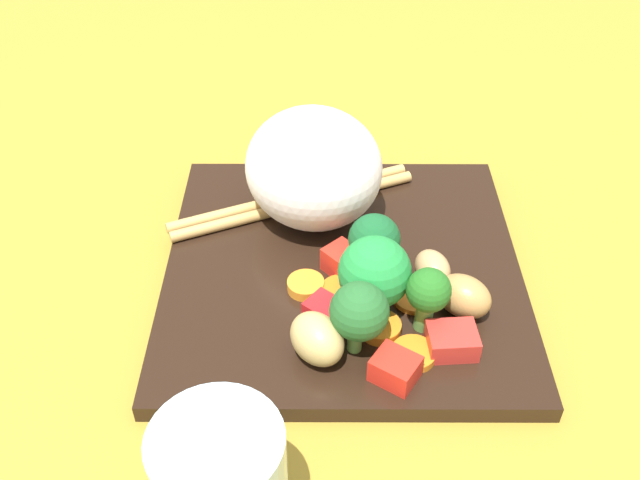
{
  "coord_description": "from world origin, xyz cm",
  "views": [
    {
      "loc": [
        38.31,
        0.54,
        36.15
      ],
      "look_at": [
        -0.19,
        -1.68,
        3.29
      ],
      "focal_mm": 40.32,
      "sensor_mm": 36.0,
      "label": 1
    }
  ],
  "objects": [
    {
      "name": "ground_plane",
      "position": [
        0.0,
        0.0,
        -1.0
      ],
      "size": [
        110.0,
        110.0,
        2.0
      ],
      "primitive_type": "cube",
      "color": "olive"
    },
    {
      "name": "square_plate",
      "position": [
        0.0,
        0.0,
        0.65
      ],
      "size": [
        26.73,
        26.73,
        1.29
      ],
      "primitive_type": "cube",
      "rotation": [
        0.0,
        0.0,
        0.05
      ],
      "color": "black",
      "rests_on": "ground_plane"
    },
    {
      "name": "rice_mound",
      "position": [
        -5.44,
        -2.45,
        5.79
      ],
      "size": [
        14.0,
        14.12,
        8.99
      ],
      "primitive_type": "ellipsoid",
      "rotation": [
        0.0,
        0.0,
        5.68
      ],
      "color": "white",
      "rests_on": "square_plate"
    },
    {
      "name": "broccoli_floret_0",
      "position": [
        7.83,
        1.17,
        4.47
      ],
      "size": [
        3.73,
        3.73,
        5.13
      ],
      "color": "#74BE54",
      "rests_on": "square_plate"
    },
    {
      "name": "broccoli_floret_1",
      "position": [
        1.12,
        2.07,
        4.39
      ],
      "size": [
        3.59,
        3.59,
        5.25
      ],
      "color": "#75BB60",
      "rests_on": "square_plate"
    },
    {
      "name": "broccoli_floret_2",
      "position": [
        4.35,
        2.1,
        4.53
      ],
      "size": [
        4.8,
        4.8,
        5.75
      ],
      "color": "#629F4D",
      "rests_on": "square_plate"
    },
    {
      "name": "broccoli_floret_3",
      "position": [
        5.75,
        5.49,
        4.32
      ],
      "size": [
        2.9,
        2.9,
        4.74
      ],
      "color": "#609D44",
      "rests_on": "square_plate"
    },
    {
      "name": "carrot_slice_0",
      "position": [
        3.4,
        4.98,
        1.49
      ],
      "size": [
        3.02,
        3.02,
        0.4
      ],
      "primitive_type": "cylinder",
      "rotation": [
        0.0,
        0.0,
        4.68
      ],
      "color": "orange",
      "rests_on": "square_plate"
    },
    {
      "name": "carrot_slice_1",
      "position": [
        2.77,
        -2.49,
        1.66
      ],
      "size": [
        3.56,
        3.56,
        0.75
      ],
      "primitive_type": "cylinder",
      "rotation": [
        0.0,
        0.0,
        0.58
      ],
      "color": "orange",
      "rests_on": "square_plate"
    },
    {
      "name": "carrot_slice_2",
      "position": [
        8.43,
        4.69,
        1.57
      ],
      "size": [
        3.17,
        3.17,
        0.56
      ],
      "primitive_type": "cylinder",
      "rotation": [
        0.0,
        0.0,
        1.43
      ],
      "color": "orange",
      "rests_on": "square_plate"
    },
    {
      "name": "carrot_slice_3",
      "position": [
        6.43,
        2.63,
        1.67
      ],
      "size": [
        3.74,
        3.74,
        0.75
      ],
      "primitive_type": "cylinder",
      "rotation": [
        0.0,
        0.0,
        5.71
      ],
      "color": "orange",
      "rests_on": "square_plate"
    },
    {
      "name": "carrot_slice_4",
      "position": [
        3.17,
        0.43,
        1.59
      ],
      "size": [
        2.94,
        2.94,
        0.6
      ],
      "primitive_type": "cylinder",
      "rotation": [
        0.0,
        0.0,
        6.26
      ],
      "color": "orange",
      "rests_on": "square_plate"
    },
    {
      "name": "pepper_chunk_0",
      "position": [
        7.64,
        7.09,
        2.06
      ],
      "size": [
        2.93,
        3.4,
        1.54
      ],
      "primitive_type": "cube",
      "rotation": [
        0.0,
        0.0,
        1.7
      ],
      "color": "red",
      "rests_on": "square_plate"
    },
    {
      "name": "pepper_chunk_1",
      "position": [
        5.55,
        -0.99,
        2.04
      ],
      "size": [
        3.09,
        3.18,
        1.5
      ],
      "primitive_type": "cube",
      "rotation": [
        0.0,
        0.0,
        0.95
      ],
      "color": "red",
      "rests_on": "square_plate"
    },
    {
      "name": "pepper_chunk_2",
      "position": [
        0.73,
        -0.16,
        2.21
      ],
      "size": [
        3.29,
        3.3,
        1.85
      ],
      "primitive_type": "cube",
      "rotation": [
        0.0,
        0.0,
        0.8
      ],
      "color": "red",
      "rests_on": "square_plate"
    },
    {
      "name": "pepper_chunk_3",
      "position": [
        10.15,
        3.47,
        2.13
      ],
      "size": [
        3.29,
        3.43,
        1.68
      ],
      "primitive_type": "cube",
      "rotation": [
        0.0,
        0.0,
        4.19
      ],
      "color": "red",
      "rests_on": "square_plate"
    },
    {
      "name": "chicken_piece_0",
      "position": [
        1.32,
        6.23,
        2.4
      ],
      "size": [
        3.8,
        3.3,
        2.21
      ],
      "primitive_type": "ellipsoid",
      "rotation": [
        0.0,
        0.0,
        0.37
      ],
      "color": "tan",
      "rests_on": "square_plate"
    },
    {
      "name": "chicken_piece_1",
      "position": [
        8.7,
        -1.35,
        2.87
      ],
      "size": [
        4.94,
        4.83,
        3.16
      ],
      "primitive_type": "ellipsoid",
      "rotation": [
        0.0,
        0.0,
        3.85
      ],
      "color": "tan",
      "rests_on": "square_plate"
    },
    {
      "name": "chicken_piece_2",
      "position": [
        4.27,
        8.05,
        2.71
      ],
      "size": [
        4.39,
        4.7,
        2.84
      ],
      "primitive_type": "ellipsoid",
      "rotation": [
        0.0,
        0.0,
        4.14
      ],
      "color": "#B18348",
      "rests_on": "square_plate"
    },
    {
      "name": "chopstick_pair",
      "position": [
        -6.62,
        -4.15,
        1.72
      ],
      "size": [
        10.68,
        18.91,
        0.87
      ],
      "rotation": [
        0.0,
        0.0,
        5.17
      ],
      "color": "tan",
      "rests_on": "square_plate"
    }
  ]
}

